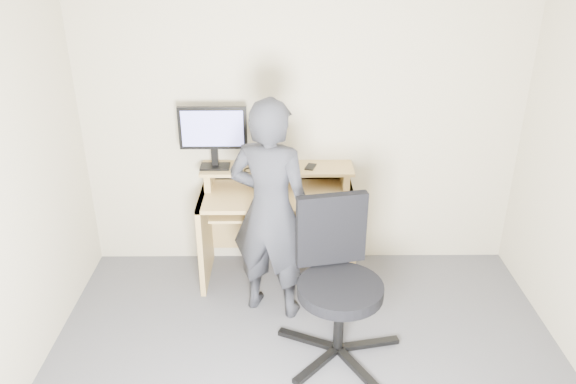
{
  "coord_description": "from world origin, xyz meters",
  "views": [
    {
      "loc": [
        -0.15,
        -2.48,
        2.61
      ],
      "look_at": [
        -0.12,
        1.05,
        0.95
      ],
      "focal_mm": 35.0,
      "sensor_mm": 36.0,
      "label": 1
    }
  ],
  "objects_px": {
    "person": "(270,211)",
    "desk": "(277,212)",
    "monitor": "(213,132)",
    "office_chair": "(337,275)"
  },
  "relations": [
    {
      "from": "desk",
      "to": "person",
      "type": "bearing_deg",
      "value": -94.65
    },
    {
      "from": "person",
      "to": "monitor",
      "type": "bearing_deg",
      "value": -33.11
    },
    {
      "from": "desk",
      "to": "person",
      "type": "distance_m",
      "value": 0.59
    },
    {
      "from": "desk",
      "to": "office_chair",
      "type": "bearing_deg",
      "value": -67.58
    },
    {
      "from": "office_chair",
      "to": "person",
      "type": "bearing_deg",
      "value": 123.35
    },
    {
      "from": "desk",
      "to": "person",
      "type": "xyz_separation_m",
      "value": [
        -0.04,
        -0.52,
        0.27
      ]
    },
    {
      "from": "desk",
      "to": "person",
      "type": "height_order",
      "value": "person"
    },
    {
      "from": "monitor",
      "to": "office_chair",
      "type": "bearing_deg",
      "value": -49.51
    },
    {
      "from": "office_chair",
      "to": "person",
      "type": "xyz_separation_m",
      "value": [
        -0.44,
        0.44,
        0.25
      ]
    },
    {
      "from": "person",
      "to": "desk",
      "type": "bearing_deg",
      "value": -75.46
    }
  ]
}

